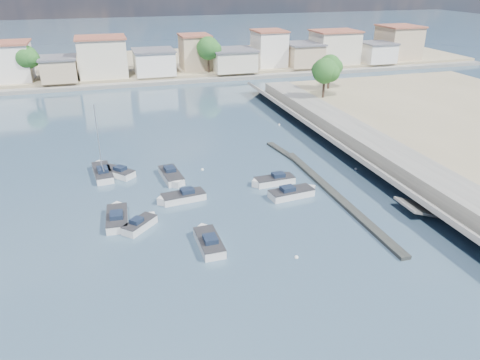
# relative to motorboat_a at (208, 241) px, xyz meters

# --- Properties ---
(ground) EXTENTS (400.00, 400.00, 0.00)m
(ground) POSITION_rel_motorboat_a_xyz_m (8.55, 35.73, -0.38)
(ground) COLOR #294253
(ground) RESTS_ON ground
(seawall_walkway) EXTENTS (5.00, 90.00, 1.80)m
(seawall_walkway) POSITION_rel_motorboat_a_xyz_m (27.05, 8.73, 0.52)
(seawall_walkway) COLOR slate
(seawall_walkway) RESTS_ON ground
(breakwater) EXTENTS (2.00, 31.02, 0.35)m
(breakwater) POSITION_rel_motorboat_a_xyz_m (15.45, 8.41, -0.21)
(breakwater) COLOR black
(breakwater) RESTS_ON ground
(far_shore_land) EXTENTS (160.00, 40.00, 1.40)m
(far_shore_land) POSITION_rel_motorboat_a_xyz_m (8.55, 87.73, 0.32)
(far_shore_land) COLOR gray
(far_shore_land) RESTS_ON ground
(far_shore_quay) EXTENTS (160.00, 2.50, 0.80)m
(far_shore_quay) POSITION_rel_motorboat_a_xyz_m (8.55, 66.73, 0.02)
(far_shore_quay) COLOR slate
(far_shore_quay) RESTS_ON ground
(far_town) EXTENTS (113.01, 12.80, 8.35)m
(far_town) POSITION_rel_motorboat_a_xyz_m (19.26, 72.65, 4.56)
(far_town) COLOR beige
(far_town) RESTS_ON far_shore_land
(shore_trees) EXTENTS (74.56, 38.32, 7.92)m
(shore_trees) POSITION_rel_motorboat_a_xyz_m (16.89, 63.84, 5.84)
(shore_trees) COLOR #38281E
(shore_trees) RESTS_ON ground
(motorboat_a) EXTENTS (1.97, 5.40, 1.48)m
(motorboat_a) POSITION_rel_motorboat_a_xyz_m (0.00, 0.00, 0.00)
(motorboat_a) COLOR silver
(motorboat_a) RESTS_ON ground
(motorboat_b) EXTENTS (3.64, 3.63, 1.48)m
(motorboat_b) POSITION_rel_motorboat_a_xyz_m (-5.46, 4.90, -0.00)
(motorboat_b) COLOR silver
(motorboat_b) RESTS_ON ground
(motorboat_c) EXTENTS (5.15, 2.02, 1.48)m
(motorboat_c) POSITION_rel_motorboat_a_xyz_m (10.14, 10.75, 0.00)
(motorboat_c) COLOR silver
(motorboat_c) RESTS_ON ground
(motorboat_d) EXTENTS (5.26, 2.45, 1.48)m
(motorboat_d) POSITION_rel_motorboat_a_xyz_m (-0.77, 9.53, -0.00)
(motorboat_d) COLOR silver
(motorboat_d) RESTS_ON ground
(motorboat_e) EXTENTS (2.31, 5.66, 1.48)m
(motorboat_e) POSITION_rel_motorboat_a_xyz_m (-7.57, 6.96, -0.00)
(motorboat_e) COLOR silver
(motorboat_e) RESTS_ON ground
(motorboat_f) EXTENTS (4.11, 4.34, 1.48)m
(motorboat_f) POSITION_rel_motorboat_a_xyz_m (-6.98, 18.57, -0.00)
(motorboat_f) COLOR silver
(motorboat_f) RESTS_ON ground
(motorboat_g) EXTENTS (2.46, 5.80, 1.48)m
(motorboat_g) POSITION_rel_motorboat_a_xyz_m (-0.81, 15.39, 0.00)
(motorboat_g) COLOR silver
(motorboat_g) RESTS_ON ground
(motorboat_h) EXTENTS (5.54, 2.49, 1.48)m
(motorboat_h) POSITION_rel_motorboat_a_xyz_m (11.18, 7.07, -0.00)
(motorboat_h) COLOR silver
(motorboat_h) RESTS_ON ground
(sailboat) EXTENTS (2.46, 6.43, 9.00)m
(sailboat) POSITION_rel_motorboat_a_xyz_m (-8.62, 19.12, 0.04)
(sailboat) COLOR silver
(sailboat) RESTS_ON ground
(mooring_buoys) EXTENTS (18.64, 36.24, 0.35)m
(mooring_buoys) POSITION_rel_motorboat_a_xyz_m (13.19, 10.61, -0.33)
(mooring_buoys) COLOR white
(mooring_buoys) RESTS_ON ground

